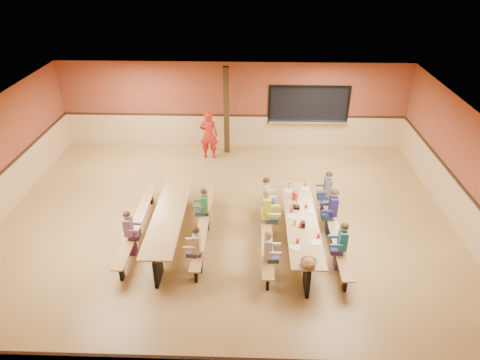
{
  "coord_description": "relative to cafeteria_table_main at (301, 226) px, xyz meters",
  "views": [
    {
      "loc": [
        0.7,
        -9.15,
        6.6
      ],
      "look_at": [
        0.39,
        0.38,
        1.15
      ],
      "focal_mm": 32.0,
      "sensor_mm": 36.0,
      "label": 1
    }
  ],
  "objects": [
    {
      "name": "condiment_mustard",
      "position": [
        -0.18,
        -0.28,
        0.3
      ],
      "size": [
        0.06,
        0.06,
        0.17
      ],
      "primitive_type": "cylinder",
      "color": "yellow",
      "rests_on": "cafeteria_table_main"
    },
    {
      "name": "seated_child_tan_sec",
      "position": [
        -2.38,
        -1.05,
        0.06
      ],
      "size": [
        0.35,
        0.29,
        1.18
      ],
      "primitive_type": null,
      "color": "beige",
      "rests_on": "ground"
    },
    {
      "name": "condiment_ketchup",
      "position": [
        -0.05,
        -0.36,
        0.3
      ],
      "size": [
        0.06,
        0.06,
        0.17
      ],
      "primitive_type": "cylinder",
      "color": "#B2140F",
      "rests_on": "cafeteria_table_main"
    },
    {
      "name": "room_envelope",
      "position": [
        -1.89,
        0.72,
        0.16
      ],
      "size": [
        12.04,
        10.04,
        3.02
      ],
      "color": "brown",
      "rests_on": "ground"
    },
    {
      "name": "chip_bowl",
      "position": [
        -0.01,
        -1.65,
        0.29
      ],
      "size": [
        0.32,
        0.32,
        0.15
      ],
      "primitive_type": null,
      "color": "orange",
      "rests_on": "cafeteria_table_main"
    },
    {
      "name": "table_paddle",
      "position": [
        -0.08,
        0.46,
        0.35
      ],
      "size": [
        0.16,
        0.16,
        0.56
      ],
      "color": "black",
      "rests_on": "cafeteria_table_main"
    },
    {
      "name": "standing_woman",
      "position": [
        -2.66,
        4.66,
        0.31
      ],
      "size": [
        0.63,
        0.43,
        1.68
      ],
      "primitive_type": "imported",
      "rotation": [
        0.0,
        0.0,
        3.09
      ],
      "color": "red",
      "rests_on": "ground"
    },
    {
      "name": "cafeteria_table_second",
      "position": [
        -3.21,
        0.19,
        0.0
      ],
      "size": [
        1.91,
        3.7,
        0.74
      ],
      "color": "#B07D45",
      "rests_on": "ground"
    },
    {
      "name": "ground",
      "position": [
        -1.89,
        0.72,
        -0.53
      ],
      "size": [
        12.0,
        12.0,
        0.0
      ],
      "primitive_type": "plane",
      "color": "olive",
      "rests_on": "ground"
    },
    {
      "name": "seated_child_grey_left",
      "position": [
        -0.82,
        1.08,
        0.08
      ],
      "size": [
        0.37,
        0.31,
        1.22
      ],
      "primitive_type": null,
      "color": "silver",
      "rests_on": "ground"
    },
    {
      "name": "seated_child_purple_sec",
      "position": [
        -4.03,
        -0.49,
        0.07
      ],
      "size": [
        0.36,
        0.29,
        1.18
      ],
      "primitive_type": null,
      "color": "#8B5C82",
      "rests_on": "ground"
    },
    {
      "name": "seated_child_teal_right",
      "position": [
        0.83,
        -0.85,
        0.09
      ],
      "size": [
        0.38,
        0.31,
        1.22
      ],
      "primitive_type": null,
      "color": "teal",
      "rests_on": "ground"
    },
    {
      "name": "structural_post",
      "position": [
        -2.09,
        5.12,
        0.97
      ],
      "size": [
        0.18,
        0.18,
        3.0
      ],
      "primitive_type": "cube",
      "color": "#302110",
      "rests_on": "ground"
    },
    {
      "name": "cafeteria_table_main",
      "position": [
        0.0,
        0.0,
        0.0
      ],
      "size": [
        1.91,
        3.7,
        0.74
      ],
      "color": "#B07D45",
      "rests_on": "ground"
    },
    {
      "name": "seated_adult_yellow",
      "position": [
        -0.82,
        0.31,
        0.15
      ],
      "size": [
        0.44,
        0.36,
        1.36
      ],
      "primitive_type": null,
      "color": "#DDF62C",
      "rests_on": "ground"
    },
    {
      "name": "seated_child_green_sec",
      "position": [
        -2.38,
        0.55,
        0.06
      ],
      "size": [
        0.35,
        0.29,
        1.17
      ],
      "primitive_type": null,
      "color": "#357742",
      "rests_on": "ground"
    },
    {
      "name": "punch_pitcher",
      "position": [
        -0.09,
        0.88,
        0.32
      ],
      "size": [
        0.16,
        0.16,
        0.22
      ],
      "primitive_type": "cylinder",
      "color": "red",
      "rests_on": "cafeteria_table_main"
    },
    {
      "name": "kitchen_pass_through",
      "position": [
        0.71,
        5.69,
        0.96
      ],
      "size": [
        2.78,
        0.28,
        1.38
      ],
      "color": "black",
      "rests_on": "ground"
    },
    {
      "name": "place_settings",
      "position": [
        0.0,
        -0.0,
        0.27
      ],
      "size": [
        0.65,
        3.3,
        0.11
      ],
      "primitive_type": null,
      "color": "beige",
      "rests_on": "cafeteria_table_main"
    },
    {
      "name": "seated_child_white_left",
      "position": [
        -0.82,
        -1.17,
        0.08
      ],
      "size": [
        0.37,
        0.3,
        1.21
      ],
      "primitive_type": null,
      "color": "silver",
      "rests_on": "ground"
    },
    {
      "name": "seated_child_char_right",
      "position": [
        0.83,
        1.41,
        0.1
      ],
      "size": [
        0.39,
        0.32,
        1.24
      ],
      "primitive_type": null,
      "color": "#53555D",
      "rests_on": "ground"
    },
    {
      "name": "napkin_dispenser",
      "position": [
        -0.0,
        -0.31,
        0.28
      ],
      "size": [
        0.1,
        0.14,
        0.13
      ],
      "primitive_type": "cube",
      "color": "black",
      "rests_on": "cafeteria_table_main"
    },
    {
      "name": "seated_child_navy_right",
      "position": [
        0.83,
        0.48,
        0.11
      ],
      "size": [
        0.4,
        0.33,
        1.27
      ],
      "primitive_type": null,
      "color": "navy",
      "rests_on": "ground"
    }
  ]
}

